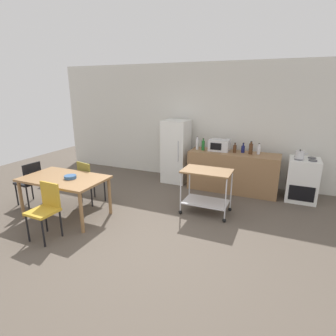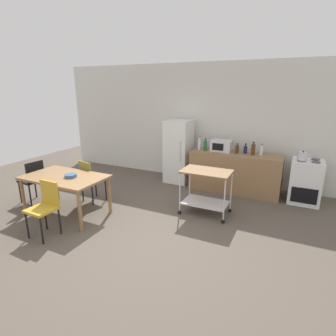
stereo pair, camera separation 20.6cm
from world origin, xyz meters
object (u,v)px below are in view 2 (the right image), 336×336
(refrigerator, at_px, (179,151))
(bottle_hot_sauce, at_px, (245,149))
(chair_olive, at_px, (91,178))
(stove_oven, at_px, (305,181))
(kettle, at_px, (303,156))
(microwave, at_px, (222,146))
(bottle_olive_oil, at_px, (205,145))
(chair_mustard, at_px, (45,205))
(dining_table, at_px, (65,180))
(fruit_bowl, at_px, (71,176))
(bottle_vinegar, at_px, (253,149))
(bottle_sparkling_water, at_px, (237,149))
(bottle_sesame_oil, at_px, (261,151))
(bottle_soda, at_px, (199,144))
(chair_black, at_px, (33,179))
(kitchen_cart, at_px, (206,185))

(refrigerator, distance_m, bottle_hot_sauce, 1.64)
(chair_olive, height_order, stove_oven, stove_oven)
(kettle, bearing_deg, microwave, 174.99)
(stove_oven, distance_m, bottle_olive_oil, 2.24)
(stove_oven, bearing_deg, bottle_olive_oil, -178.79)
(chair_mustard, height_order, stove_oven, stove_oven)
(dining_table, distance_m, fruit_bowl, 0.18)
(stove_oven, distance_m, fruit_bowl, 4.65)
(microwave, distance_m, bottle_vinegar, 0.72)
(chair_mustard, bearing_deg, bottle_sparkling_water, 57.46)
(refrigerator, bearing_deg, kettle, -3.70)
(bottle_olive_oil, xyz_separation_m, bottle_sesame_oil, (1.23, 0.10, -0.02))
(microwave, bearing_deg, refrigerator, 178.34)
(refrigerator, height_order, microwave, refrigerator)
(refrigerator, relative_size, bottle_soda, 4.98)
(chair_black, height_order, chair_olive, same)
(chair_olive, xyz_separation_m, fruit_bowl, (0.13, -0.64, 0.26))
(microwave, height_order, kettle, microwave)
(bottle_olive_oil, height_order, bottle_hot_sauce, bottle_olive_oil)
(bottle_sparkling_water, bearing_deg, bottle_soda, -178.46)
(kitchen_cart, height_order, bottle_sparkling_water, bottle_sparkling_water)
(bottle_soda, height_order, bottle_olive_oil, bottle_soda)
(chair_black, bearing_deg, bottle_soda, 137.29)
(kitchen_cart, height_order, bottle_sesame_oil, bottle_sesame_oil)
(bottle_vinegar, height_order, fruit_bowl, bottle_vinegar)
(microwave, xyz_separation_m, bottle_vinegar, (0.71, -0.06, -0.01))
(kitchen_cart, height_order, bottle_hot_sauce, bottle_hot_sauce)
(microwave, bearing_deg, bottle_vinegar, -4.91)
(chair_black, relative_size, bottle_vinegar, 3.08)
(kitchen_cart, bearing_deg, kettle, 40.18)
(chair_black, height_order, kitchen_cart, chair_black)
(bottle_sesame_oil, height_order, fruit_bowl, bottle_sesame_oil)
(bottle_olive_oil, bearing_deg, stove_oven, 1.21)
(fruit_bowl, bearing_deg, chair_olive, 101.19)
(chair_mustard, relative_size, stove_oven, 0.97)
(bottle_olive_oil, distance_m, kettle, 2.05)
(chair_olive, height_order, fruit_bowl, chair_olive)
(microwave, bearing_deg, bottle_sparkling_water, -7.08)
(chair_olive, bearing_deg, kitchen_cart, -154.86)
(refrigerator, relative_size, bottle_vinegar, 5.37)
(chair_black, height_order, bottle_sparkling_water, bottle_sparkling_water)
(bottle_sparkling_water, bearing_deg, fruit_bowl, -133.35)
(dining_table, distance_m, bottle_sesame_oil, 4.06)
(chair_mustard, relative_size, refrigerator, 0.57)
(kitchen_cart, relative_size, bottle_vinegar, 3.15)
(refrigerator, xyz_separation_m, bottle_hot_sauce, (1.63, -0.01, 0.21))
(microwave, relative_size, bottle_vinegar, 1.59)
(kitchen_cart, bearing_deg, bottle_olive_oil, 109.62)
(stove_oven, bearing_deg, fruit_bowl, -146.46)
(bottle_sesame_oil, bearing_deg, chair_mustard, -129.97)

